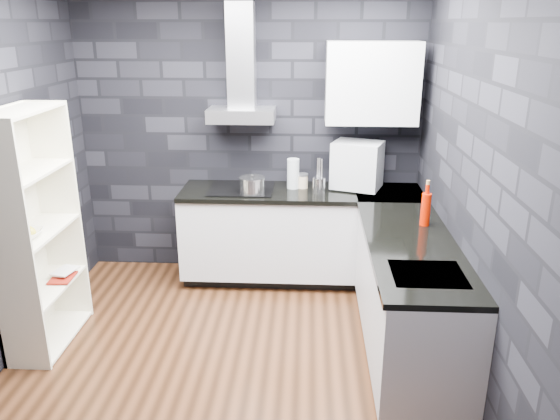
# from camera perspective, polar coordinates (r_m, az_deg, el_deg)

# --- Properties ---
(ground) EXTENTS (3.20, 3.20, 0.00)m
(ground) POSITION_cam_1_polar(r_m,az_deg,el_deg) (4.22, -5.26, -14.90)
(ground) COLOR #482715
(wall_back) EXTENTS (3.20, 0.05, 2.70)m
(wall_back) POSITION_cam_1_polar(r_m,az_deg,el_deg) (5.21, -3.18, 7.94)
(wall_back) COLOR black
(wall_back) RESTS_ON ground
(wall_front) EXTENTS (3.20, 0.05, 2.70)m
(wall_front) POSITION_cam_1_polar(r_m,az_deg,el_deg) (2.17, -12.45, -9.03)
(wall_front) COLOR black
(wall_front) RESTS_ON ground
(wall_right) EXTENTS (0.05, 3.20, 2.70)m
(wall_right) POSITION_cam_1_polar(r_m,az_deg,el_deg) (3.76, 19.44, 2.46)
(wall_right) COLOR black
(wall_right) RESTS_ON ground
(toekick_back) EXTENTS (2.18, 0.50, 0.10)m
(toekick_back) POSITION_cam_1_polar(r_m,az_deg,el_deg) (5.32, 2.14, -6.58)
(toekick_back) COLOR black
(toekick_back) RESTS_ON ground
(toekick_right) EXTENTS (0.50, 1.78, 0.10)m
(toekick_right) POSITION_cam_1_polar(r_m,az_deg,el_deg) (4.31, 13.39, -13.81)
(toekick_right) COLOR black
(toekick_right) RESTS_ON ground
(counter_back_cab) EXTENTS (2.20, 0.60, 0.76)m
(counter_back_cab) POSITION_cam_1_polar(r_m,az_deg,el_deg) (5.12, 2.19, -2.43)
(counter_back_cab) COLOR silver
(counter_back_cab) RESTS_ON ground
(counter_right_cab) EXTENTS (0.60, 1.80, 0.76)m
(counter_right_cab) POSITION_cam_1_polar(r_m,az_deg,el_deg) (4.09, 13.30, -8.75)
(counter_right_cab) COLOR silver
(counter_right_cab) RESTS_ON ground
(counter_back_top) EXTENTS (2.20, 0.62, 0.04)m
(counter_back_top) POSITION_cam_1_polar(r_m,az_deg,el_deg) (4.97, 2.25, 1.82)
(counter_back_top) COLOR black
(counter_back_top) RESTS_ON counter_back_cab
(counter_right_top) EXTENTS (0.62, 1.80, 0.04)m
(counter_right_top) POSITION_cam_1_polar(r_m,az_deg,el_deg) (3.92, 13.59, -3.57)
(counter_right_top) COLOR black
(counter_right_top) RESTS_ON counter_right_cab
(counter_corner_top) EXTENTS (0.62, 0.62, 0.04)m
(counter_corner_top) POSITION_cam_1_polar(r_m,az_deg,el_deg) (5.04, 11.39, 1.67)
(counter_corner_top) COLOR black
(counter_corner_top) RESTS_ON counter_right_cab
(hood_body) EXTENTS (0.60, 0.34, 0.12)m
(hood_body) POSITION_cam_1_polar(r_m,az_deg,el_deg) (4.99, -4.04, 9.87)
(hood_body) COLOR silver
(hood_body) RESTS_ON wall_back
(hood_chimney) EXTENTS (0.24, 0.20, 0.90)m
(hood_chimney) POSITION_cam_1_polar(r_m,az_deg,el_deg) (5.01, -4.08, 15.78)
(hood_chimney) COLOR silver
(hood_chimney) RESTS_ON hood_body
(upper_cabinet) EXTENTS (0.80, 0.35, 0.70)m
(upper_cabinet) POSITION_cam_1_polar(r_m,az_deg,el_deg) (4.94, 9.58, 12.96)
(upper_cabinet) COLOR silver
(upper_cabinet) RESTS_ON wall_back
(cooktop) EXTENTS (0.58, 0.50, 0.01)m
(cooktop) POSITION_cam_1_polar(r_m,az_deg,el_deg) (5.01, -4.05, 2.24)
(cooktop) COLOR black
(cooktop) RESTS_ON counter_back_top
(sink_rim) EXTENTS (0.44, 0.40, 0.01)m
(sink_rim) POSITION_cam_1_polar(r_m,az_deg,el_deg) (3.47, 15.18, -6.52)
(sink_rim) COLOR silver
(sink_rim) RESTS_ON counter_right_top
(pot) EXTENTS (0.23, 0.23, 0.13)m
(pot) POSITION_cam_1_polar(r_m,az_deg,el_deg) (4.85, -2.92, 2.54)
(pot) COLOR silver
(pot) RESTS_ON cooktop
(glass_vase) EXTENTS (0.13, 0.13, 0.27)m
(glass_vase) POSITION_cam_1_polar(r_m,az_deg,el_deg) (5.01, 1.38, 3.82)
(glass_vase) COLOR silver
(glass_vase) RESTS_ON counter_back_top
(storage_jar) EXTENTS (0.10, 0.10, 0.12)m
(storage_jar) POSITION_cam_1_polar(r_m,az_deg,el_deg) (5.04, 2.36, 2.99)
(storage_jar) COLOR tan
(storage_jar) RESTS_ON counter_back_top
(utensil_crock) EXTENTS (0.11, 0.11, 0.14)m
(utensil_crock) POSITION_cam_1_polar(r_m,az_deg,el_deg) (4.89, 4.09, 2.58)
(utensil_crock) COLOR silver
(utensil_crock) RESTS_ON counter_back_top
(appliance_garage) EXTENTS (0.51, 0.45, 0.42)m
(appliance_garage) POSITION_cam_1_polar(r_m,az_deg,el_deg) (5.01, 8.07, 4.69)
(appliance_garage) COLOR #B8BCC0
(appliance_garage) RESTS_ON counter_back_top
(red_bottle) EXTENTS (0.09, 0.09, 0.25)m
(red_bottle) POSITION_cam_1_polar(r_m,az_deg,el_deg) (4.23, 14.97, 0.05)
(red_bottle) COLOR #B01400
(red_bottle) RESTS_ON counter_right_top
(bookshelf) EXTENTS (0.49, 0.85, 1.80)m
(bookshelf) POSITION_cam_1_polar(r_m,az_deg,el_deg) (4.37, -24.12, -2.11)
(bookshelf) COLOR white
(bookshelf) RESTS_ON ground
(fruit_bowl) EXTENTS (0.24, 0.24, 0.05)m
(fruit_bowl) POSITION_cam_1_polar(r_m,az_deg,el_deg) (4.25, -24.94, -2.27)
(fruit_bowl) COLOR white
(fruit_bowl) RESTS_ON bookshelf
(book_red) EXTENTS (0.17, 0.03, 0.23)m
(book_red) POSITION_cam_1_polar(r_m,az_deg,el_deg) (4.58, -22.91, -5.41)
(book_red) COLOR maroon
(book_red) RESTS_ON bookshelf
(book_second) EXTENTS (0.15, 0.05, 0.20)m
(book_second) POSITION_cam_1_polar(r_m,az_deg,el_deg) (4.64, -22.41, -4.76)
(book_second) COLOR #B2B2B2
(book_second) RESTS_ON bookshelf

